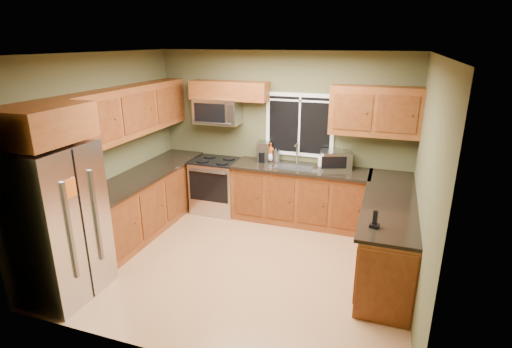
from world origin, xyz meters
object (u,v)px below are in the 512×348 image
Objects in this scene: refrigerator at (58,223)px; range at (217,185)px; coffee_maker at (263,152)px; paper_towel_roll at (342,159)px; toaster_oven at (336,160)px; soap_bottle_a at (271,152)px; cordless_phone at (375,222)px; soap_bottle_b at (321,160)px; microwave at (218,111)px; kettle at (276,155)px; soap_bottle_c at (271,156)px.

refrigerator is 2.89m from range.
paper_towel_roll is (1.28, 0.04, -0.01)m from coffee_maker.
toaster_oven reaches higher than range.
soap_bottle_a is at bearing 13.97° from range.
soap_bottle_a is (-1.17, 0.01, 0.01)m from paper_towel_roll.
toaster_oven is 0.11m from paper_towel_roll.
cordless_phone is (1.78, -2.04, -0.09)m from soap_bottle_a.
coffee_maker is 2.74m from cordless_phone.
paper_towel_roll is at bearing 3.01° from soap_bottle_b.
microwave is 1.21m from kettle.
paper_towel_roll is 0.33m from soap_bottle_b.
microwave is 3.87× the size of cordless_phone.
soap_bottle_a is 0.06m from soap_bottle_c.
cordless_phone is (1.89, -1.99, -0.09)m from coffee_maker.
cordless_phone is (1.76, -2.02, -0.03)m from soap_bottle_c.
soap_bottle_a is (-1.08, 0.08, 0.01)m from toaster_oven.
soap_bottle_a is (0.11, 0.06, 0.00)m from coffee_maker.
range is 5.13× the size of soap_bottle_c.
paper_towel_roll is at bearing -0.66° from soap_bottle_a.
toaster_oven is 1.19m from coffee_maker.
coffee_maker is at bearing -164.96° from soap_bottle_c.
refrigerator is at bearing -119.79° from kettle.
soap_bottle_b is 2.22m from cordless_phone.
kettle is at bearing 4.05° from coffee_maker.
kettle is 0.81× the size of soap_bottle_a.
range is 1.02m from coffee_maker.
coffee_maker is 0.14m from soap_bottle_c.
soap_bottle_a is at bearing 177.94° from soap_bottle_b.
coffee_maker is 1.50× the size of soap_bottle_b.
range is 4.77× the size of cordless_phone.
range is at bearing -173.69° from soap_bottle_b.
toaster_oven is at bearing 4.23° from range.
soap_bottle_c is (-1.06, 0.05, -0.05)m from toaster_oven.
soap_bottle_b is at bearing 168.53° from toaster_oven.
microwave is 2.09m from toaster_oven.
soap_bottle_c is at bearing -179.48° from paper_towel_roll.
kettle is at bearing 178.02° from toaster_oven.
coffee_maker is (-1.19, 0.02, 0.01)m from toaster_oven.
microwave reaches higher than soap_bottle_a.
refrigerator is 5.99× the size of paper_towel_roll.
toaster_oven is 0.24m from soap_bottle_b.
range is at bearing -168.17° from coffee_maker.
soap_bottle_b is at bearing 1.66° from coffee_maker.
microwave is at bearing 90.02° from range.
kettle reaches higher than soap_bottle_b.
range is 3.28m from cordless_phone.
coffee_maker is at bearing -151.93° from soap_bottle_a.
refrigerator reaches higher than range.
microwave reaches higher than refrigerator.
kettle is at bearing 2.53° from microwave.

